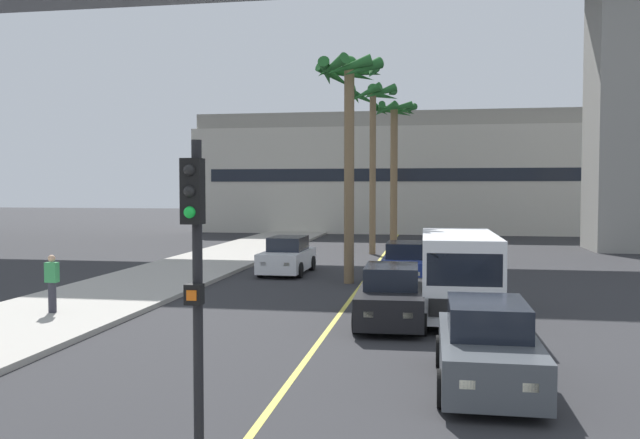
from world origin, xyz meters
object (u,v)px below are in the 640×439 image
car_queue_fifth (487,348)px  delivery_van (459,272)px  car_queue_front (449,247)px  car_queue_fourth (287,257)px  car_queue_second (391,297)px  car_queue_third (405,264)px  palm_tree_far_median (394,133)px  pedestrian_far_along (52,282)px  traffic_light_median_near (195,267)px  palm_tree_near_median (373,118)px  palm_tree_mid_median (349,102)px

car_queue_fifth → delivery_van: delivery_van is taller
car_queue_front → car_queue_fourth: (-6.87, -5.56, 0.00)m
car_queue_second → car_queue_third: 7.70m
car_queue_third → delivery_van: 6.82m
car_queue_fourth → palm_tree_far_median: 17.31m
car_queue_second → car_queue_third: same height
car_queue_third → pedestrian_far_along: 12.71m
car_queue_fifth → car_queue_third: bearing=98.8°
car_queue_fourth → car_queue_second: bearing=-62.9°
traffic_light_median_near → pedestrian_far_along: bearing=129.0°
car_queue_third → traffic_light_median_near: (-1.73, -18.03, 1.99)m
car_queue_second → palm_tree_near_median: (-2.18, 18.56, 6.72)m
car_queue_fourth → traffic_light_median_near: size_ratio=0.98×
car_queue_front → palm_tree_mid_median: bearing=-116.1°
car_queue_second → pedestrian_far_along: size_ratio=2.56×
palm_tree_far_median → car_queue_second: bearing=-86.9°
traffic_light_median_near → palm_tree_near_median: size_ratio=0.45×
pedestrian_far_along → car_queue_second: bearing=4.7°
car_queue_fifth → delivery_van: size_ratio=0.78×
car_queue_fourth → car_queue_fifth: bearing=-64.9°
car_queue_front → pedestrian_far_along: (-11.28, -16.09, 0.28)m
car_queue_fourth → traffic_light_median_near: (3.33, -20.08, 1.99)m
car_queue_second → delivery_van: 2.20m
car_queue_fifth → car_queue_fourth: bearing=115.1°
car_queue_fourth → delivery_van: delivery_van is taller
car_queue_third → car_queue_fourth: same height
palm_tree_mid_median → car_queue_fourth: bearing=140.1°
car_queue_front → car_queue_second: (-1.87, -15.32, 0.00)m
car_queue_fifth → palm_tree_mid_median: palm_tree_mid_median is taller
delivery_van → palm_tree_mid_median: palm_tree_mid_median is taller
car_queue_third → pedestrian_far_along: pedestrian_far_along is taller
car_queue_fifth → car_queue_second: bearing=111.1°
car_queue_fifth → traffic_light_median_near: (-3.74, -4.95, 1.99)m
car_queue_front → delivery_van: (-0.07, -14.19, 0.57)m
car_queue_front → palm_tree_near_median: (-4.05, 3.25, 6.72)m
car_queue_front → traffic_light_median_near: traffic_light_median_near is taller
car_queue_second → traffic_light_median_near: traffic_light_median_near is taller
car_queue_third → delivery_van: bearing=-75.1°
palm_tree_near_median → palm_tree_far_median: (0.78, 6.86, -0.29)m
car_queue_second → palm_tree_mid_median: (-2.06, 7.30, 6.14)m
palm_tree_mid_median → pedestrian_far_along: 12.40m
car_queue_front → delivery_van: 14.20m
palm_tree_mid_median → pedestrian_far_along: bearing=-132.3°
traffic_light_median_near → palm_tree_near_median: (-0.52, 28.89, 4.72)m
car_queue_second → delivery_van: size_ratio=0.79×
car_queue_front → car_queue_second: same height
car_queue_front → car_queue_fourth: size_ratio=1.00×
pedestrian_far_along → palm_tree_far_median: bearing=73.0°
palm_tree_near_median → pedestrian_far_along: palm_tree_near_median is taller
car_queue_front → car_queue_third: (-1.81, -7.62, 0.00)m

